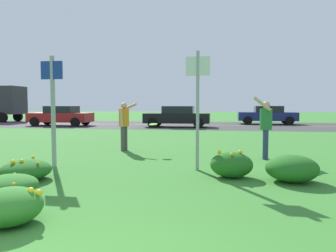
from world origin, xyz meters
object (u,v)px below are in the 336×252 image
at_px(sign_post_by_roadside, 198,99).
at_px(car_navy_center_left, 267,115).
at_px(person_thrower_orange_shirt, 124,122).
at_px(frisbee_lime, 153,124).
at_px(car_black_center_right, 177,116).
at_px(car_red_rightmost, 61,116).
at_px(sign_post_near_path, 53,100).
at_px(person_catcher_green_shirt, 266,124).

xyz_separation_m(sign_post_by_roadside, car_navy_center_left, (4.17, 19.38, -0.94)).
height_order(person_thrower_orange_shirt, frisbee_lime, person_thrower_orange_shirt).
bearing_deg(frisbee_lime, car_black_center_right, 94.07).
bearing_deg(car_black_center_right, sign_post_by_roadside, -80.64).
distance_m(sign_post_by_roadside, car_navy_center_left, 19.84).
xyz_separation_m(person_thrower_orange_shirt, car_red_rightmost, (-8.43, 11.98, -0.23)).
xyz_separation_m(person_thrower_orange_shirt, car_navy_center_left, (6.84, 16.45, -0.23)).
bearing_deg(sign_post_near_path, car_black_center_right, 85.83).
distance_m(person_catcher_green_shirt, car_black_center_right, 13.68).
distance_m(person_thrower_orange_shirt, person_catcher_green_shirt, 4.58).
xyz_separation_m(person_catcher_green_shirt, car_black_center_right, (-4.25, 13.00, -0.25)).
distance_m(sign_post_by_roadside, person_catcher_green_shirt, 2.71).
relative_size(sign_post_by_roadside, car_red_rightmost, 0.62).
bearing_deg(car_red_rightmost, person_catcher_green_shirt, -45.22).
bearing_deg(sign_post_by_roadside, car_black_center_right, 99.36).
relative_size(sign_post_by_roadside, person_catcher_green_shirt, 1.57).
height_order(sign_post_by_roadside, car_red_rightmost, sign_post_by_roadside).
distance_m(person_thrower_orange_shirt, car_navy_center_left, 17.82).
bearing_deg(person_thrower_orange_shirt, car_red_rightmost, 125.12).
relative_size(car_navy_center_left, car_red_rightmost, 1.00).
relative_size(person_thrower_orange_shirt, person_catcher_green_shirt, 0.91).
xyz_separation_m(person_thrower_orange_shirt, person_catcher_green_shirt, (4.47, -1.01, 0.02)).
xyz_separation_m(sign_post_by_roadside, person_thrower_orange_shirt, (-2.67, 2.92, -0.71)).
bearing_deg(sign_post_near_path, person_catcher_green_shirt, 21.11).
bearing_deg(car_red_rightmost, car_navy_center_left, 16.31).
xyz_separation_m(sign_post_by_roadside, car_red_rightmost, (-11.10, 14.91, -0.94)).
height_order(frisbee_lime, car_red_rightmost, car_red_rightmost).
relative_size(sign_post_by_roadside, frisbee_lime, 10.41).
bearing_deg(person_catcher_green_shirt, car_navy_center_left, 82.25).
bearing_deg(person_catcher_green_shirt, car_black_center_right, 108.12).
distance_m(car_black_center_right, car_red_rightmost, 8.64).
bearing_deg(car_red_rightmost, person_thrower_orange_shirt, -54.88).
xyz_separation_m(sign_post_near_path, car_black_center_right, (1.10, 15.06, -0.91)).
xyz_separation_m(sign_post_by_roadside, frisbee_lime, (-1.57, 2.42, -0.75)).
distance_m(sign_post_by_roadside, frisbee_lime, 2.98).
bearing_deg(person_thrower_orange_shirt, person_catcher_green_shirt, -12.77).
bearing_deg(car_black_center_right, car_navy_center_left, 33.98).
distance_m(person_thrower_orange_shirt, car_black_center_right, 11.99).
relative_size(person_catcher_green_shirt, car_red_rightmost, 0.40).
bearing_deg(person_catcher_green_shirt, frisbee_lime, 171.41).
bearing_deg(sign_post_by_roadside, sign_post_near_path, -177.50).
bearing_deg(person_catcher_green_shirt, car_red_rightmost, 134.78).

